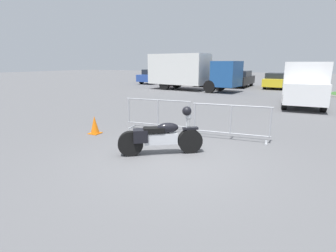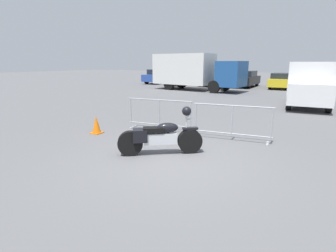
% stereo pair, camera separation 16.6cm
% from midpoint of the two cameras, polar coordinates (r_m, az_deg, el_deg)
% --- Properties ---
extents(ground_plane, '(120.00, 120.00, 0.00)m').
position_cam_midpoint_polar(ground_plane, '(6.28, 0.48, -7.61)').
color(ground_plane, '#5B5B5E').
extents(motorcycle, '(1.84, 1.40, 1.22)m').
position_cam_midpoint_polar(motorcycle, '(6.60, -2.31, -2.31)').
color(motorcycle, black).
rests_on(motorcycle, ground).
extents(crowd_barrier_near, '(2.31, 0.68, 1.07)m').
position_cam_midpoint_polar(crowd_barrier_near, '(8.93, -2.76, 2.53)').
color(crowd_barrier_near, '#9EA0A5').
rests_on(crowd_barrier_near, ground).
extents(crowd_barrier_far, '(2.31, 0.68, 1.07)m').
position_cam_midpoint_polar(crowd_barrier_far, '(8.01, 12.91, 0.90)').
color(crowd_barrier_far, '#9EA0A5').
rests_on(crowd_barrier_far, ground).
extents(box_truck, '(7.93, 3.24, 2.98)m').
position_cam_midpoint_polar(box_truck, '(22.36, 4.21, 11.99)').
color(box_truck, silver).
rests_on(box_truck, ground).
extents(delivery_van, '(2.23, 5.10, 2.31)m').
position_cam_midpoint_polar(delivery_van, '(15.94, 27.19, 8.45)').
color(delivery_van, white).
rests_on(delivery_van, ground).
extents(parked_car_blue, '(2.03, 4.58, 1.53)m').
position_cam_midpoint_polar(parked_car_blue, '(29.86, -3.15, 10.76)').
color(parked_car_blue, '#284799').
rests_on(parked_car_blue, ground).
extents(parked_car_maroon, '(1.86, 4.19, 1.40)m').
position_cam_midpoint_polar(parked_car_maroon, '(28.07, 2.18, 10.45)').
color(parked_car_maroon, maroon).
rests_on(parked_car_maroon, ground).
extents(parked_car_silver, '(1.92, 4.33, 1.45)m').
position_cam_midpoint_polar(parked_car_silver, '(26.86, 8.39, 10.23)').
color(parked_car_silver, '#B7BABF').
rests_on(parked_car_silver, ground).
extents(parked_car_black, '(2.02, 4.55, 1.52)m').
position_cam_midpoint_polar(parked_car_black, '(26.27, 15.23, 9.90)').
color(parked_car_black, black).
rests_on(parked_car_black, ground).
extents(parked_car_yellow, '(1.82, 4.11, 1.37)m').
position_cam_midpoint_polar(parked_car_yellow, '(25.76, 22.19, 9.15)').
color(parked_car_yellow, yellow).
rests_on(parked_car_yellow, ground).
extents(traffic_cone, '(0.34, 0.34, 0.59)m').
position_cam_midpoint_polar(traffic_cone, '(8.90, -16.18, 0.19)').
color(traffic_cone, orange).
rests_on(traffic_cone, ground).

